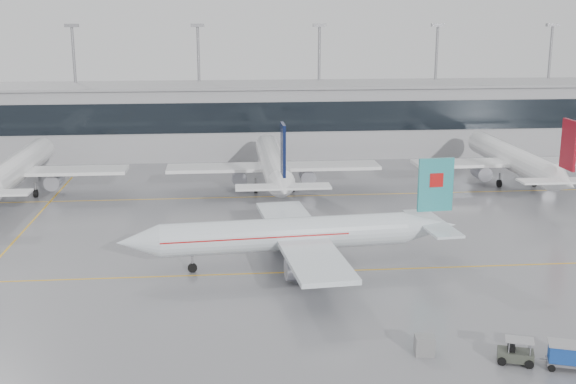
{
  "coord_description": "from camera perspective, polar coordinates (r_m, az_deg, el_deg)",
  "views": [
    {
      "loc": [
        -7.22,
        -65.02,
        23.9
      ],
      "look_at": [
        0.0,
        12.0,
        5.0
      ],
      "focal_mm": 45.0,
      "sensor_mm": 36.0,
      "label": 1
    }
  ],
  "objects": [
    {
      "name": "terminal_roof",
      "position": [
        127.76,
        -2.12,
        8.47
      ],
      "size": [
        182.0,
        16.0,
        0.4
      ],
      "primitive_type": "cube",
      "color": "gray",
      "rests_on": "ground"
    },
    {
      "name": "baggage_tug",
      "position": [
        54.68,
        17.53,
        -12.14
      ],
      "size": [
        3.76,
        2.28,
        1.8
      ],
      "rotation": [
        0.0,
        0.0,
        -0.34
      ],
      "color": "#393D33",
      "rests_on": "ground"
    },
    {
      "name": "ground",
      "position": [
        69.65,
        0.93,
        -6.34
      ],
      "size": [
        320.0,
        320.0,
        0.0
      ],
      "primitive_type": "plane",
      "color": "gray",
      "rests_on": "ground"
    },
    {
      "name": "terminal_glass",
      "position": [
        120.8,
        -1.89,
        5.92
      ],
      "size": [
        180.0,
        0.2,
        5.0
      ],
      "primitive_type": "cube",
      "color": "black",
      "rests_on": "ground"
    },
    {
      "name": "parked_jet_b",
      "position": [
        104.51,
        -20.67,
        1.7
      ],
      "size": [
        29.64,
        36.96,
        11.72
      ],
      "rotation": [
        0.0,
        0.0,
        1.57
      ],
      "color": "white",
      "rests_on": "ground"
    },
    {
      "name": "taxi_line_north",
      "position": [
        98.24,
        -0.98,
        -0.35
      ],
      "size": [
        120.0,
        0.25,
        0.01
      ],
      "primitive_type": "cube",
      "color": "gold",
      "rests_on": "ground"
    },
    {
      "name": "taxi_line_main",
      "position": [
        69.65,
        0.93,
        -6.34
      ],
      "size": [
        120.0,
        0.25,
        0.01
      ],
      "primitive_type": "cube",
      "color": "gold",
      "rests_on": "ground"
    },
    {
      "name": "air_canada_jet",
      "position": [
        70.33,
        0.82,
        -3.37
      ],
      "size": [
        33.78,
        26.38,
        10.29
      ],
      "rotation": [
        0.0,
        0.0,
        3.23
      ],
      "color": "silver",
      "rests_on": "ground"
    },
    {
      "name": "parked_jet_d",
      "position": [
        109.24,
        17.5,
        2.44
      ],
      "size": [
        29.64,
        36.96,
        11.72
      ],
      "rotation": [
        0.0,
        0.0,
        1.57
      ],
      "color": "white",
      "rests_on": "ground"
    },
    {
      "name": "gse_unit",
      "position": [
        54.36,
        10.72,
        -11.8
      ],
      "size": [
        1.51,
        1.42,
        1.38
      ],
      "primitive_type": "cube",
      "rotation": [
        0.0,
        0.0,
        -0.11
      ],
      "color": "gray",
      "rests_on": "ground"
    },
    {
      "name": "baggage_cart",
      "position": [
        54.87,
        21.4,
        -11.85
      ],
      "size": [
        3.39,
        2.58,
        1.86
      ],
      "rotation": [
        0.0,
        0.0,
        -0.34
      ],
      "color": "gray",
      "rests_on": "ground"
    },
    {
      "name": "light_masts",
      "position": [
        133.63,
        -2.27,
        9.19
      ],
      "size": [
        156.4,
        1.0,
        22.6
      ],
      "color": "gray",
      "rests_on": "ground"
    },
    {
      "name": "parked_jet_c",
      "position": [
        101.01,
        -1.15,
        2.2
      ],
      "size": [
        29.64,
        36.96,
        11.72
      ],
      "rotation": [
        0.0,
        0.0,
        1.57
      ],
      "color": "white",
      "rests_on": "ground"
    },
    {
      "name": "terminal",
      "position": [
        128.48,
        -2.09,
        5.71
      ],
      "size": [
        180.0,
        15.0,
        12.0
      ],
      "primitive_type": "cube",
      "color": "#939396",
      "rests_on": "ground"
    },
    {
      "name": "taxi_line_cross",
      "position": [
        86.56,
        -20.42,
        -3.18
      ],
      "size": [
        0.25,
        60.0,
        0.01
      ],
      "primitive_type": "cube",
      "color": "gold",
      "rests_on": "ground"
    }
  ]
}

